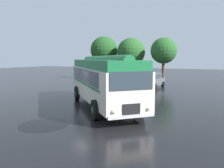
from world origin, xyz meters
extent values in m
plane|color=black|center=(0.00, 0.00, 0.00)|extent=(120.00, 120.00, 0.00)
cube|color=silver|center=(0.07, 0.78, 1.60)|extent=(8.79, 8.88, 2.10)
cube|color=#196B38|center=(0.07, 0.78, 2.93)|extent=(8.51, 8.60, 0.56)
cylinder|color=#196B38|center=(0.07, 0.78, 3.19)|extent=(7.09, 7.19, 0.60)
cube|color=#2D3842|center=(0.76, 1.88, 2.17)|extent=(5.64, 5.73, 0.84)
cube|color=#2D3842|center=(-1.05, 0.11, 2.17)|extent=(5.64, 5.73, 0.84)
cube|color=#196B38|center=(0.83, 1.81, 1.63)|extent=(5.77, 5.87, 0.12)
cube|color=#196B38|center=(-0.97, 0.04, 1.63)|extent=(5.77, 5.87, 0.12)
cube|color=#2D3842|center=(3.58, -2.79, 2.27)|extent=(1.59, 1.57, 0.88)
cube|color=black|center=(3.59, -2.80, 0.90)|extent=(0.68, 0.67, 0.56)
cube|color=silver|center=(3.60, -2.81, 0.57)|extent=(1.76, 1.74, 0.16)
sphere|color=white|center=(4.23, -2.17, 0.87)|extent=(0.22, 0.22, 0.22)
sphere|color=white|center=(2.95, -3.43, 0.87)|extent=(0.22, 0.22, 0.22)
cylinder|color=black|center=(3.17, -0.52, 0.55)|extent=(0.97, 0.98, 1.10)
cylinder|color=#196B38|center=(3.17, -0.52, 0.55)|extent=(0.50, 0.50, 0.39)
cylinder|color=black|center=(1.31, -2.34, 0.55)|extent=(0.97, 0.98, 1.10)
cylinder|color=#196B38|center=(1.31, -2.34, 0.55)|extent=(0.50, 0.50, 0.39)
cylinder|color=black|center=(-1.04, 3.76, 0.55)|extent=(0.97, 0.98, 1.10)
cylinder|color=#196B38|center=(-1.04, 3.76, 0.55)|extent=(0.50, 0.50, 0.39)
cylinder|color=black|center=(-2.89, 1.94, 0.55)|extent=(0.97, 0.98, 1.10)
cylinder|color=#196B38|center=(-2.89, 1.94, 0.55)|extent=(0.50, 0.50, 0.39)
cube|color=silver|center=(-2.39, 11.78, 0.67)|extent=(1.90, 4.28, 0.70)
cube|color=silver|center=(-2.39, 11.93, 1.34)|extent=(1.60, 2.25, 0.64)
cube|color=#2D3842|center=(-1.64, 11.96, 1.34)|extent=(0.12, 1.93, 0.50)
cube|color=#2D3842|center=(-3.15, 11.89, 1.34)|extent=(0.12, 1.93, 0.50)
cylinder|color=black|center=(-1.45, 10.52, 0.32)|extent=(0.23, 0.65, 0.64)
cylinder|color=black|center=(-3.20, 10.44, 0.32)|extent=(0.23, 0.65, 0.64)
cylinder|color=black|center=(-1.57, 13.12, 0.32)|extent=(0.23, 0.65, 0.64)
cylinder|color=black|center=(-3.33, 13.04, 0.32)|extent=(0.23, 0.65, 0.64)
cube|color=#4C5156|center=(0.47, 11.76, 0.67)|extent=(2.08, 4.34, 0.70)
cube|color=#4C5156|center=(0.49, 11.91, 1.34)|extent=(1.69, 2.31, 0.64)
cube|color=#2D3842|center=(1.24, 11.84, 1.34)|extent=(0.20, 1.93, 0.50)
cube|color=#2D3842|center=(-0.27, 11.98, 1.34)|extent=(0.20, 1.93, 0.50)
cylinder|color=black|center=(1.23, 10.38, 0.32)|extent=(0.26, 0.66, 0.64)
cylinder|color=black|center=(-0.52, 10.55, 0.32)|extent=(0.26, 0.66, 0.64)
cylinder|color=black|center=(1.47, 12.98, 0.32)|extent=(0.26, 0.66, 0.64)
cylinder|color=black|center=(-0.28, 13.14, 0.32)|extent=(0.26, 0.66, 0.64)
cylinder|color=#4C3823|center=(-9.45, 18.82, 1.50)|extent=(0.36, 0.36, 2.99)
sphere|color=#1E4C1E|center=(-9.45, 18.82, 4.62)|extent=(4.35, 4.35, 4.35)
sphere|color=#1E4C1E|center=(-9.89, 19.01, 4.86)|extent=(2.55, 2.55, 2.55)
cylinder|color=#4C3823|center=(-4.69, 18.46, 1.34)|extent=(0.40, 0.40, 2.68)
sphere|color=#235623|center=(-4.69, 18.46, 4.25)|extent=(4.18, 4.18, 4.18)
sphere|color=#235623|center=(-4.84, 18.32, 4.33)|extent=(2.50, 2.50, 2.50)
cylinder|color=#4C3823|center=(0.24, 18.13, 1.51)|extent=(0.38, 0.38, 3.03)
sphere|color=#235623|center=(0.24, 18.13, 4.38)|extent=(3.59, 3.59, 3.59)
sphere|color=#235623|center=(0.22, 17.97, 4.11)|extent=(2.20, 2.20, 2.20)
cylinder|color=black|center=(-0.53, -4.29, 0.00)|extent=(2.44, 2.44, 0.01)
camera|label=1|loc=(7.22, -12.30, 3.31)|focal=35.00mm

